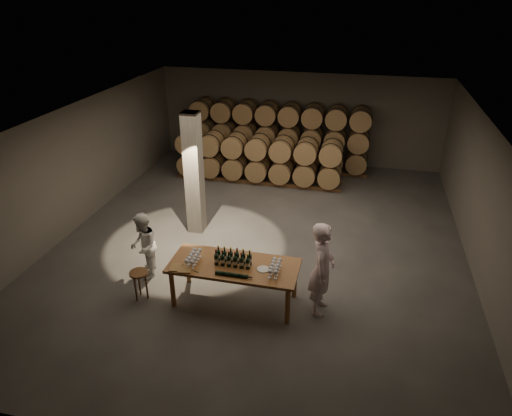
% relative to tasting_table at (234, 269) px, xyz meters
% --- Properties ---
extents(room, '(12.00, 12.00, 12.00)m').
position_rel_tasting_table_xyz_m(room, '(-1.80, 2.70, 0.80)').
color(room, '#494744').
rests_on(room, ground).
extents(tasting_table, '(2.60, 1.10, 0.90)m').
position_rel_tasting_table_xyz_m(tasting_table, '(0.00, 0.00, 0.00)').
color(tasting_table, brown).
rests_on(tasting_table, ground).
extents(barrel_stack_back, '(6.26, 0.95, 2.31)m').
position_rel_tasting_table_xyz_m(barrel_stack_back, '(-0.57, 7.70, 0.40)').
color(barrel_stack_back, '#57351E').
rests_on(barrel_stack_back, ground).
extents(barrel_stack_front, '(5.48, 0.95, 1.57)m').
position_rel_tasting_table_xyz_m(barrel_stack_front, '(-0.96, 6.30, 0.03)').
color(barrel_stack_front, '#57351E').
rests_on(barrel_stack_front, ground).
extents(bottle_cluster, '(0.74, 0.24, 0.35)m').
position_rel_tasting_table_xyz_m(bottle_cluster, '(-0.02, -0.00, 0.23)').
color(bottle_cluster, black).
rests_on(bottle_cluster, tasting_table).
extents(lying_bottles, '(0.74, 0.07, 0.07)m').
position_rel_tasting_table_xyz_m(lying_bottles, '(0.08, -0.40, 0.14)').
color(lying_bottles, black).
rests_on(lying_bottles, tasting_table).
extents(glass_cluster_left, '(0.20, 0.53, 0.19)m').
position_rel_tasting_table_xyz_m(glass_cluster_left, '(-0.82, -0.09, 0.24)').
color(glass_cluster_left, silver).
rests_on(glass_cluster_left, tasting_table).
extents(glass_cluster_right, '(0.20, 0.53, 0.18)m').
position_rel_tasting_table_xyz_m(glass_cluster_right, '(0.85, -0.06, 0.24)').
color(glass_cluster_right, silver).
rests_on(glass_cluster_right, tasting_table).
extents(plate, '(0.25, 0.25, 0.01)m').
position_rel_tasting_table_xyz_m(plate, '(0.61, -0.04, 0.11)').
color(plate, silver).
rests_on(plate, tasting_table).
extents(notebook_near, '(0.29, 0.25, 0.03)m').
position_rel_tasting_table_xyz_m(notebook_near, '(-0.88, -0.44, 0.12)').
color(notebook_near, olive).
rests_on(notebook_near, tasting_table).
extents(notebook_corner, '(0.27, 0.32, 0.02)m').
position_rel_tasting_table_xyz_m(notebook_corner, '(-1.09, -0.38, 0.12)').
color(notebook_corner, olive).
rests_on(notebook_corner, tasting_table).
extents(pen, '(0.14, 0.05, 0.01)m').
position_rel_tasting_table_xyz_m(pen, '(-0.66, -0.42, 0.11)').
color(pen, black).
rests_on(pen, tasting_table).
extents(stool, '(0.39, 0.39, 0.65)m').
position_rel_tasting_table_xyz_m(stool, '(-1.93, -0.36, -0.27)').
color(stool, '#57351E').
rests_on(stool, ground).
extents(person_man, '(0.51, 0.74, 1.97)m').
position_rel_tasting_table_xyz_m(person_man, '(1.74, 0.13, 0.19)').
color(person_man, white).
rests_on(person_man, ground).
extents(person_woman, '(0.81, 0.91, 1.54)m').
position_rel_tasting_table_xyz_m(person_woman, '(-2.19, 0.42, -0.03)').
color(person_woman, white).
rests_on(person_woman, ground).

